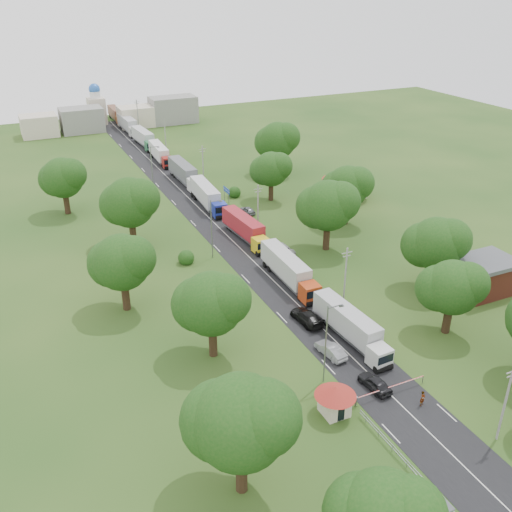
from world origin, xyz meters
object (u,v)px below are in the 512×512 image
car_lane_mid (331,350)px  truck_0 (351,326)px  pedestrian_near (423,399)px  guard_booth (335,397)px  info_sign (226,193)px  car_lane_front (375,383)px  boom_barrier (380,391)px

car_lane_mid → truck_0: bearing=-162.7°
pedestrian_near → truck_0: bearing=69.1°
guard_booth → info_sign: 61.27m
car_lane_mid → info_sign: bearing=-105.4°
info_sign → car_lane_front: size_ratio=0.92×
car_lane_front → truck_0: bearing=-111.3°
info_sign → truck_0: size_ratio=0.29×
car_lane_front → pedestrian_near: bearing=119.3°
info_sign → car_lane_mid: size_ratio=0.89×
car_lane_mid → pedestrian_near: bearing=102.0°
boom_barrier → info_sign: info_sign is taller
guard_booth → pedestrian_near: (9.18, -2.93, -1.26)m
info_sign → car_lane_front: info_sign is taller
guard_booth → truck_0: (8.95, 10.67, -0.07)m
car_lane_front → pedestrian_near: pedestrian_near is taller
boom_barrier → truck_0: 11.18m
car_lane_mid → pedestrian_near: size_ratio=2.57×
car_lane_mid → pedestrian_near: (4.13, -11.81, 0.14)m
guard_booth → car_lane_front: guard_booth is taller
info_sign → guard_booth: bearing=-101.7°
car_lane_front → pedestrian_near: (2.98, -4.43, 0.14)m
info_sign → pedestrian_near: size_ratio=2.28×
car_lane_front → car_lane_mid: (-1.15, 7.38, 0.00)m
info_sign → truck_0: bearing=-94.0°
truck_0 → boom_barrier: bearing=-106.3°
info_sign → pedestrian_near: (-3.22, -62.93, -2.10)m
boom_barrier → guard_booth: bearing=-180.0°
boom_barrier → pedestrian_near: bearing=-41.3°
car_lane_front → info_sign: bearing=-100.6°
boom_barrier → car_lane_mid: bearing=95.1°
guard_booth → pedestrian_near: guard_booth is taller
guard_booth → car_lane_mid: 10.31m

